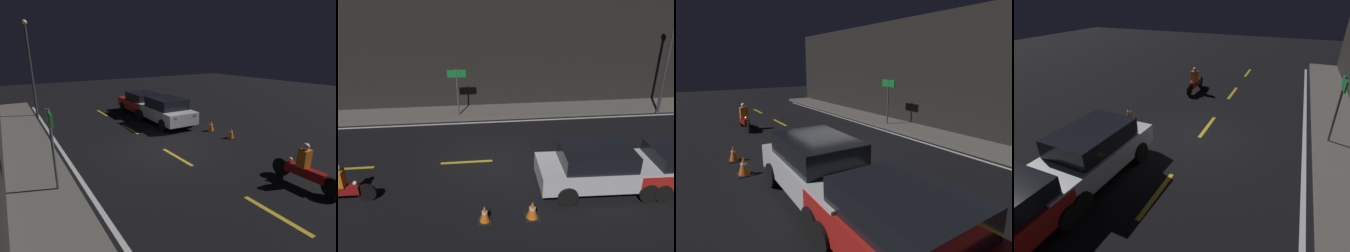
# 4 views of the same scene
# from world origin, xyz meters

# --- Properties ---
(ground_plane) EXTENTS (56.00, 56.00, 0.00)m
(ground_plane) POSITION_xyz_m (0.00, 0.00, 0.00)
(ground_plane) COLOR black
(raised_curb) EXTENTS (28.00, 1.83, 0.16)m
(raised_curb) POSITION_xyz_m (0.00, 4.91, 0.08)
(raised_curb) COLOR #605B56
(raised_curb) RESTS_ON ground
(lane_dash_a) EXTENTS (2.00, 0.14, 0.01)m
(lane_dash_a) POSITION_xyz_m (-10.00, 0.00, 0.00)
(lane_dash_a) COLOR gold
(lane_dash_a) RESTS_ON ground
(lane_dash_b) EXTENTS (2.00, 0.14, 0.01)m
(lane_dash_b) POSITION_xyz_m (-5.50, 0.00, 0.00)
(lane_dash_b) COLOR gold
(lane_dash_b) RESTS_ON ground
(lane_dash_c) EXTENTS (2.00, 0.14, 0.01)m
(lane_dash_c) POSITION_xyz_m (-1.00, 0.00, 0.00)
(lane_dash_c) COLOR gold
(lane_dash_c) RESTS_ON ground
(lane_dash_d) EXTENTS (2.00, 0.14, 0.01)m
(lane_dash_d) POSITION_xyz_m (3.50, 0.00, 0.00)
(lane_dash_d) COLOR gold
(lane_dash_d) RESTS_ON ground
(lane_solid_kerb) EXTENTS (25.20, 0.14, 0.01)m
(lane_solid_kerb) POSITION_xyz_m (0.00, 3.74, 0.00)
(lane_solid_kerb) COLOR silver
(lane_solid_kerb) RESTS_ON ground
(sedan_white) EXTENTS (4.29, 2.02, 1.52)m
(sedan_white) POSITION_xyz_m (3.44, -2.18, 0.81)
(sedan_white) COLOR silver
(sedan_white) RESTS_ON ground
(motorcycle) EXTENTS (2.27, 0.36, 1.38)m
(motorcycle) POSITION_xyz_m (-4.99, -2.06, 0.56)
(motorcycle) COLOR black
(motorcycle) RESTS_ON ground
(traffic_cone_near) EXTENTS (0.40, 0.40, 0.56)m
(traffic_cone_near) POSITION_xyz_m (-0.46, -3.47, 0.27)
(traffic_cone_near) COLOR black
(traffic_cone_near) RESTS_ON ground
(traffic_cone_mid) EXTENTS (0.46, 0.46, 0.58)m
(traffic_cone_mid) POSITION_xyz_m (0.95, -3.46, 0.28)
(traffic_cone_mid) COLOR black
(traffic_cone_mid) RESTS_ON ground
(shop_sign) EXTENTS (0.90, 0.08, 2.40)m
(shop_sign) POSITION_xyz_m (-1.39, 4.51, 1.85)
(shop_sign) COLOR #4C4C51
(shop_sign) RESTS_ON raised_curb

